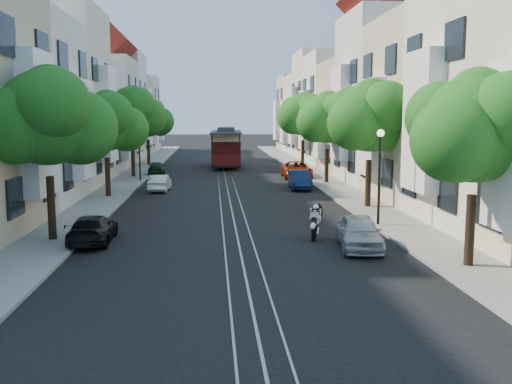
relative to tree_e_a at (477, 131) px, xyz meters
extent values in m
plane|color=black|center=(-7.26, 31.02, -4.40)|extent=(200.00, 200.00, 0.00)
cube|color=gray|center=(-0.01, 31.02, -4.34)|extent=(2.50, 80.00, 0.12)
cube|color=gray|center=(-14.51, 31.02, -4.34)|extent=(2.50, 80.00, 0.12)
cube|color=gray|center=(-7.81, 31.02, -4.39)|extent=(0.06, 80.00, 0.02)
cube|color=gray|center=(-7.26, 31.02, -4.39)|extent=(0.06, 80.00, 0.02)
cube|color=gray|center=(-6.71, 31.02, -4.39)|extent=(0.06, 80.00, 0.02)
cube|color=tan|center=(-7.26, 31.02, -4.40)|extent=(0.08, 80.00, 0.01)
cube|color=silver|center=(4.74, 7.02, 1.10)|extent=(7.00, 8.00, 11.00)
cube|color=white|center=(0.94, 7.02, 0.22)|extent=(0.90, 3.04, 6.05)
cube|color=beige|center=(4.74, 15.02, 0.60)|extent=(7.00, 8.00, 10.00)
cube|color=white|center=(0.94, 15.02, -0.20)|extent=(0.90, 3.04, 5.50)
cube|color=silver|center=(4.74, 23.02, 1.60)|extent=(7.00, 8.00, 12.00)
cube|color=white|center=(0.94, 23.02, 0.64)|extent=(0.90, 3.04, 6.60)
cube|color=#C6B28C|center=(4.74, 31.02, 0.10)|extent=(7.00, 8.00, 9.00)
cube|color=white|center=(0.94, 31.02, -0.62)|extent=(0.90, 3.04, 4.95)
cube|color=white|center=(4.74, 39.02, 0.85)|extent=(7.00, 8.00, 10.50)
cube|color=white|center=(0.94, 39.02, 0.01)|extent=(0.90, 3.04, 5.78)
cube|color=beige|center=(4.74, 47.02, 1.35)|extent=(7.00, 8.00, 11.50)
cube|color=white|center=(0.94, 47.02, 0.43)|extent=(0.90, 3.04, 6.32)
cube|color=silver|center=(4.74, 55.02, 0.35)|extent=(7.00, 8.00, 9.50)
cube|color=white|center=(0.94, 55.02, -0.41)|extent=(0.90, 3.04, 5.23)
cube|color=beige|center=(4.74, 63.02, 0.60)|extent=(7.00, 8.00, 10.00)
cube|color=white|center=(0.94, 63.02, -0.20)|extent=(0.90, 3.04, 5.50)
cube|color=white|center=(-15.46, 7.02, 0.13)|extent=(0.90, 3.04, 5.93)
cube|color=white|center=(-19.26, 15.02, 0.50)|extent=(7.00, 8.00, 9.80)
cube|color=white|center=(-15.46, 15.02, -0.28)|extent=(0.90, 3.04, 5.39)
cube|color=beige|center=(-19.26, 23.02, 1.48)|extent=(7.00, 8.00, 11.76)
cube|color=white|center=(-15.46, 23.02, 0.54)|extent=(0.90, 3.04, 6.47)
cube|color=silver|center=(-19.26, 31.02, 0.01)|extent=(7.00, 8.00, 8.82)
cube|color=white|center=(-15.46, 31.02, -0.69)|extent=(0.90, 3.04, 4.85)
cube|color=beige|center=(-19.26, 39.02, 0.75)|extent=(7.00, 8.00, 10.29)
cube|color=white|center=(-15.46, 39.02, -0.08)|extent=(0.90, 3.04, 5.66)
cube|color=silver|center=(-19.26, 47.02, 1.24)|extent=(7.00, 8.00, 11.27)
cube|color=white|center=(-15.46, 47.02, 0.34)|extent=(0.90, 3.04, 6.20)
cube|color=#C6B28C|center=(-19.26, 55.02, 0.26)|extent=(7.00, 8.00, 9.31)
cube|color=white|center=(-15.46, 55.02, -0.49)|extent=(0.90, 3.04, 5.12)
cube|color=white|center=(-19.26, 63.02, 0.50)|extent=(7.00, 8.00, 9.80)
cube|color=white|center=(-15.46, 63.02, -0.28)|extent=(0.90, 3.04, 5.39)
cylinder|color=black|center=(-0.06, 0.02, -3.14)|extent=(0.30, 0.30, 2.27)
sphere|color=#195916|center=(-0.06, 0.02, 0.08)|extent=(3.38, 3.38, 3.38)
sphere|color=#195916|center=(1.04, 0.52, -0.32)|extent=(2.70, 2.70, 2.70)
sphere|color=#195916|center=(-1.01, -0.68, -0.22)|extent=(2.64, 2.64, 2.64)
sphere|color=#195916|center=(0.04, 0.12, 0.98)|extent=(2.03, 2.03, 2.03)
cylinder|color=black|center=(-0.06, 12.02, -3.05)|extent=(0.30, 0.30, 2.45)
sphere|color=#195916|center=(-0.06, 12.02, 0.41)|extent=(3.64, 3.64, 3.64)
sphere|color=#195916|center=(1.04, 12.52, 0.01)|extent=(2.91, 2.91, 2.91)
sphere|color=#195916|center=(-1.01, 11.32, 0.11)|extent=(2.84, 2.84, 2.84)
sphere|color=#195916|center=(0.04, 12.12, 1.31)|extent=(2.18, 2.18, 2.18)
cylinder|color=black|center=(-0.06, 23.02, -3.09)|extent=(0.30, 0.30, 2.38)
sphere|color=#195916|center=(-0.06, 23.02, 0.28)|extent=(3.54, 3.54, 3.54)
sphere|color=#195916|center=(1.04, 23.52, -0.12)|extent=(2.83, 2.83, 2.83)
sphere|color=#195916|center=(-1.01, 22.32, -0.02)|extent=(2.76, 2.76, 2.76)
sphere|color=#195916|center=(0.04, 23.12, 1.18)|extent=(2.12, 2.12, 2.12)
cylinder|color=black|center=(-0.06, 34.02, -3.02)|extent=(0.30, 0.30, 2.52)
sphere|color=#195916|center=(-0.06, 34.02, 0.55)|extent=(3.74, 3.74, 3.74)
sphere|color=#195916|center=(1.04, 34.52, 0.15)|extent=(3.00, 3.00, 3.00)
sphere|color=#195916|center=(-1.01, 33.32, 0.25)|extent=(2.92, 2.92, 2.92)
sphere|color=#195916|center=(0.04, 34.12, 1.45)|extent=(2.25, 2.25, 2.25)
cylinder|color=black|center=(-14.46, 5.02, -3.05)|extent=(0.30, 0.30, 2.45)
sphere|color=#195916|center=(-14.46, 5.02, 0.41)|extent=(3.64, 3.64, 3.64)
sphere|color=#195916|center=(-13.36, 5.52, 0.01)|extent=(2.91, 2.91, 2.91)
sphere|color=#195916|center=(-15.41, 4.32, 0.11)|extent=(2.84, 2.84, 2.84)
sphere|color=#195916|center=(-14.36, 5.12, 1.31)|extent=(2.18, 2.18, 2.18)
cylinder|color=black|center=(-14.46, 17.02, -3.14)|extent=(0.30, 0.30, 2.27)
sphere|color=#195916|center=(-14.46, 17.02, 0.08)|extent=(3.38, 3.38, 3.38)
sphere|color=#195916|center=(-13.36, 17.52, -0.32)|extent=(2.70, 2.70, 2.70)
sphere|color=#195916|center=(-15.41, 16.32, -0.22)|extent=(2.64, 2.64, 2.64)
sphere|color=#195916|center=(-14.36, 17.12, 0.98)|extent=(2.03, 2.03, 2.03)
cylinder|color=black|center=(-14.46, 28.02, -2.97)|extent=(0.30, 0.30, 2.62)
sphere|color=#195916|center=(-14.46, 28.02, 0.75)|extent=(3.90, 3.90, 3.90)
sphere|color=#195916|center=(-13.36, 28.52, 0.35)|extent=(3.12, 3.12, 3.12)
sphere|color=#195916|center=(-15.41, 27.32, 0.45)|extent=(3.04, 3.04, 3.04)
sphere|color=#195916|center=(-14.36, 28.12, 1.65)|extent=(2.34, 2.34, 2.34)
cylinder|color=black|center=(-14.46, 39.02, -3.09)|extent=(0.30, 0.30, 2.38)
sphere|color=#195916|center=(-14.46, 39.02, 0.28)|extent=(3.54, 3.54, 3.54)
sphere|color=#195916|center=(-13.36, 39.52, -0.12)|extent=(2.83, 2.83, 2.83)
sphere|color=#195916|center=(-15.41, 38.32, -0.02)|extent=(2.76, 2.76, 2.76)
sphere|color=#195916|center=(-14.36, 39.12, 1.18)|extent=(2.12, 2.12, 2.12)
cylinder|color=black|center=(-0.96, 7.02, -2.28)|extent=(0.12, 0.12, 4.00)
sphere|color=#FFF2CC|center=(-0.96, 7.02, -0.28)|extent=(0.32, 0.32, 0.32)
cylinder|color=black|center=(-13.56, 25.02, -2.28)|extent=(0.12, 0.12, 4.00)
sphere|color=#FFF2CC|center=(-13.56, 25.02, -0.28)|extent=(0.32, 0.32, 0.32)
torus|color=black|center=(-4.29, 4.46, -4.10)|extent=(0.34, 0.74, 0.73)
torus|color=black|center=(-3.95, 5.59, -3.46)|extent=(0.59, 0.59, 0.71)
ellipsoid|color=white|center=(-4.14, 4.98, -3.61)|extent=(0.69, 1.07, 0.86)
ellipsoid|color=white|center=(-4.20, 4.75, -3.42)|extent=(0.50, 0.62, 0.48)
cube|color=black|center=(-4.32, 4.36, -3.62)|extent=(0.34, 0.55, 0.35)
cube|color=silver|center=(-4.21, 4.72, -3.40)|extent=(0.46, 0.61, 0.25)
sphere|color=black|center=(-4.12, 5.02, -3.29)|extent=(0.26, 0.26, 0.26)
cube|color=black|center=(-6.91, 36.94, -3.90)|extent=(2.86, 8.99, 0.33)
cube|color=#450B0D|center=(-6.91, 36.94, -2.56)|extent=(2.86, 5.66, 2.67)
cube|color=beige|center=(-6.91, 36.94, -1.56)|extent=(2.91, 5.71, 0.67)
cube|color=#2D2D30|center=(-6.91, 36.94, -1.11)|extent=(3.08, 9.00, 0.20)
cube|color=#2D2D30|center=(-6.91, 36.94, -0.83)|extent=(1.72, 5.06, 0.39)
imported|color=#A1A6AC|center=(-2.86, 3.02, -3.77)|extent=(1.90, 3.81, 1.25)
imported|color=#0C1A40|center=(-2.43, 20.19, -3.79)|extent=(1.43, 3.75, 1.22)
imported|color=maroon|center=(-1.66, 26.85, -3.75)|extent=(2.26, 4.70, 1.29)
imported|color=black|center=(-12.86, 4.75, -3.86)|extent=(1.57, 3.75, 1.08)
imported|color=silver|center=(-11.66, 19.86, -3.86)|extent=(1.28, 3.29, 1.07)
imported|color=black|center=(-12.86, 30.10, -3.84)|extent=(1.50, 3.37, 1.13)
camera|label=1|loc=(-8.22, -17.24, 0.49)|focal=40.00mm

